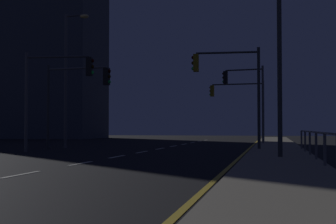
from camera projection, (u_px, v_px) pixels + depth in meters
name	position (u px, v px, depth m)	size (l,w,h in m)	color
ground_plane	(121.00, 156.00, 20.92)	(112.00, 112.00, 0.00)	black
sidewalk_right	(279.00, 157.00, 19.47)	(2.75, 77.00, 0.14)	gray
lane_markings_center	(142.00, 152.00, 24.34)	(0.14, 50.00, 0.01)	silver
lane_edge_line	(246.00, 152.00, 24.69)	(0.14, 53.00, 0.01)	gold
traffic_light_far_right	(238.00, 98.00, 39.79)	(4.59, 0.56, 5.02)	#2D3033
traffic_light_near_right	(56.00, 82.00, 24.47)	(3.63, 0.66, 5.15)	#4C4C51
traffic_light_far_center	(246.00, 90.00, 35.27)	(3.09, 0.67, 5.67)	#4C4C51
traffic_light_near_left	(76.00, 89.00, 26.79)	(3.98, 0.60, 4.85)	#2D3033
traffic_light_mid_right	(229.00, 78.00, 25.48)	(3.67, 0.47, 5.40)	#2D3033
street_lamp_far_end	(286.00, 45.00, 18.27)	(1.71, 0.54, 7.17)	#2D3033
street_lamp_corner	(69.00, 69.00, 29.57)	(1.66, 0.44, 8.37)	#4C4C51
barrier_fence	(331.00, 142.00, 12.59)	(0.09, 25.48, 0.98)	#59595E
building_distant	(4.00, 12.00, 58.28)	(24.12, 8.59, 30.92)	#3D424C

